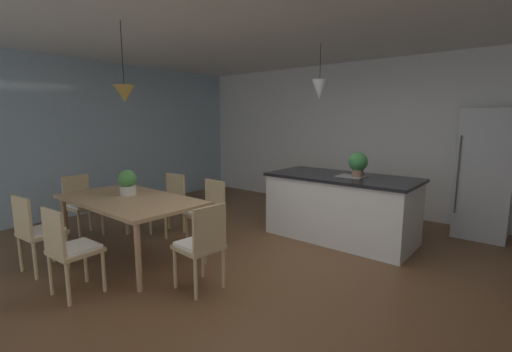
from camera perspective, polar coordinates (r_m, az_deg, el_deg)
ground_plane at (r=4.05m, az=2.62°, el=-15.40°), size 10.00×8.40×0.04m
ceiling_slab at (r=3.84m, az=2.96°, el=25.73°), size 10.00×8.40×0.12m
wall_back_kitchen at (r=6.60m, az=20.12°, el=5.90°), size 10.00×0.12×2.70m
window_wall_left_glazing at (r=6.93m, az=-25.30°, el=5.72°), size 0.06×8.40×2.70m
dining_table at (r=4.45m, az=-19.99°, el=-4.22°), size 1.83×1.01×0.74m
chair_near_right at (r=3.78m, az=-28.15°, el=-10.32°), size 0.42×0.42×0.87m
chair_far_right at (r=4.67m, az=-7.91°, el=-5.67°), size 0.42×0.42×0.87m
chair_near_left at (r=4.52m, az=-32.18°, el=-7.53°), size 0.43×0.43×0.87m
chair_far_left at (r=5.30m, az=-14.02°, el=-4.08°), size 0.42×0.42×0.87m
chair_window_end at (r=5.62m, az=-26.61°, el=-4.04°), size 0.42×0.42×0.87m
chair_kitchen_end at (r=3.49m, az=-8.86°, el=-10.87°), size 0.43×0.43×0.87m
kitchen_island at (r=5.05m, az=13.70°, el=-4.88°), size 2.01×0.97×0.91m
refrigerator at (r=5.89m, az=33.44°, el=0.29°), size 0.66×0.67×1.82m
pendant_over_table at (r=4.14m, az=-20.71°, el=12.52°), size 0.23×0.23×0.84m
pendant_over_island_main at (r=5.10m, az=10.35°, el=13.74°), size 0.22×0.22×0.75m
potted_plant_on_island at (r=4.84m, az=16.35°, el=2.01°), size 0.25×0.25×0.34m
potted_plant_on_table at (r=4.59m, az=-20.28°, el=-0.92°), size 0.22×0.22×0.32m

